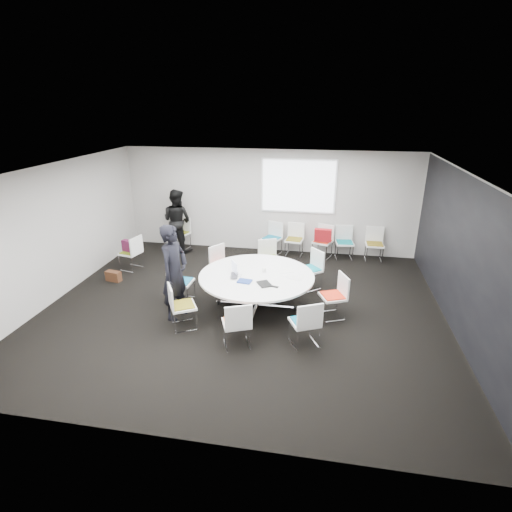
% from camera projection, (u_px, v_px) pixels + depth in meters
% --- Properties ---
extents(room_shell, '(8.08, 7.08, 2.88)m').
position_uv_depth(room_shell, '(247.00, 244.00, 7.69)').
color(room_shell, black).
rests_on(room_shell, ground).
extents(conference_table, '(2.30, 2.30, 0.73)m').
position_uv_depth(conference_table, '(257.00, 283.00, 8.03)').
color(conference_table, silver).
rests_on(conference_table, ground).
extents(projection_screen, '(1.90, 0.03, 1.35)m').
position_uv_depth(projection_screen, '(298.00, 186.00, 10.59)').
color(projection_screen, white).
rests_on(projection_screen, room_shell).
extents(chair_ring_a, '(0.59, 0.60, 0.88)m').
position_uv_depth(chair_ring_a, '(333.00, 304.00, 7.77)').
color(chair_ring_a, silver).
rests_on(chair_ring_a, ground).
extents(chair_ring_b, '(0.64, 0.64, 0.88)m').
position_uv_depth(chair_ring_b, '(310.00, 277.00, 8.99)').
color(chair_ring_b, silver).
rests_on(chair_ring_b, ground).
extents(chair_ring_c, '(0.60, 0.60, 0.88)m').
position_uv_depth(chair_ring_c, '(269.00, 265.00, 9.60)').
color(chair_ring_c, silver).
rests_on(chair_ring_c, ground).
extents(chair_ring_d, '(0.63, 0.63, 0.88)m').
position_uv_depth(chair_ring_d, '(223.00, 272.00, 9.25)').
color(chair_ring_d, silver).
rests_on(chair_ring_d, ground).
extents(chair_ring_e, '(0.46, 0.47, 0.88)m').
position_uv_depth(chair_ring_e, '(181.00, 289.00, 8.38)').
color(chair_ring_e, silver).
rests_on(chair_ring_e, ground).
extents(chair_ring_f, '(0.62, 0.62, 0.88)m').
position_uv_depth(chair_ring_f, '(183.00, 314.00, 7.41)').
color(chair_ring_f, silver).
rests_on(chair_ring_f, ground).
extents(chair_ring_g, '(0.60, 0.59, 0.88)m').
position_uv_depth(chair_ring_g, '(237.00, 332.00, 6.84)').
color(chair_ring_g, silver).
rests_on(chair_ring_g, ground).
extents(chair_ring_h, '(0.61, 0.60, 0.88)m').
position_uv_depth(chair_ring_h, '(305.00, 331.00, 6.87)').
color(chair_ring_h, silver).
rests_on(chair_ring_h, ground).
extents(chair_back_a, '(0.60, 0.59, 0.88)m').
position_uv_depth(chair_back_a, '(272.00, 244.00, 10.99)').
color(chair_back_a, silver).
rests_on(chair_back_a, ground).
extents(chair_back_b, '(0.51, 0.50, 0.88)m').
position_uv_depth(chair_back_b, '(294.00, 246.00, 10.90)').
color(chair_back_b, silver).
rests_on(chair_back_b, ground).
extents(chair_back_c, '(0.59, 0.58, 0.88)m').
position_uv_depth(chair_back_c, '(322.00, 248.00, 10.76)').
color(chair_back_c, silver).
rests_on(chair_back_c, ground).
extents(chair_back_d, '(0.51, 0.50, 0.88)m').
position_uv_depth(chair_back_d, '(344.00, 249.00, 10.68)').
color(chair_back_d, silver).
rests_on(chair_back_d, ground).
extents(chair_back_e, '(0.47, 0.45, 0.88)m').
position_uv_depth(chair_back_e, '(374.00, 251.00, 10.55)').
color(chair_back_e, silver).
rests_on(chair_back_e, ground).
extents(chair_spare_left, '(0.54, 0.55, 0.88)m').
position_uv_depth(chair_spare_left, '(132.00, 259.00, 9.98)').
color(chair_spare_left, silver).
rests_on(chair_spare_left, ground).
extents(chair_person_back, '(0.57, 0.56, 0.88)m').
position_uv_depth(chair_person_back, '(181.00, 239.00, 11.42)').
color(chair_person_back, silver).
rests_on(chair_person_back, ground).
extents(person_main, '(0.59, 0.77, 1.88)m').
position_uv_depth(person_main, '(174.00, 272.00, 7.57)').
color(person_main, black).
rests_on(person_main, ground).
extents(person_back, '(1.00, 0.88, 1.75)m').
position_uv_depth(person_back, '(177.00, 221.00, 11.06)').
color(person_back, black).
rests_on(person_back, ground).
extents(laptop, '(0.27, 0.36, 0.03)m').
position_uv_depth(laptop, '(237.00, 276.00, 7.89)').
color(laptop, '#333338').
rests_on(laptop, conference_table).
extents(laptop_lid, '(0.18, 0.26, 0.22)m').
position_uv_depth(laptop_lid, '(234.00, 267.00, 8.02)').
color(laptop_lid, silver).
rests_on(laptop_lid, conference_table).
extents(notebook_black, '(0.34, 0.37, 0.02)m').
position_uv_depth(notebook_black, '(264.00, 284.00, 7.55)').
color(notebook_black, black).
rests_on(notebook_black, conference_table).
extents(tablet_folio, '(0.28, 0.23, 0.03)m').
position_uv_depth(tablet_folio, '(245.00, 281.00, 7.65)').
color(tablet_folio, navy).
rests_on(tablet_folio, conference_table).
extents(papers_right, '(0.36, 0.31, 0.00)m').
position_uv_depth(papers_right, '(286.00, 271.00, 8.15)').
color(papers_right, white).
rests_on(papers_right, conference_table).
extents(papers_front, '(0.36, 0.31, 0.00)m').
position_uv_depth(papers_front, '(295.00, 277.00, 7.84)').
color(papers_front, silver).
rests_on(papers_front, conference_table).
extents(cup, '(0.08, 0.08, 0.09)m').
position_uv_depth(cup, '(264.00, 270.00, 8.09)').
color(cup, white).
rests_on(cup, conference_table).
extents(phone, '(0.15, 0.11, 0.01)m').
position_uv_depth(phone, '(275.00, 287.00, 7.45)').
color(phone, black).
rests_on(phone, conference_table).
extents(maroon_bag, '(0.42, 0.25, 0.28)m').
position_uv_depth(maroon_bag, '(130.00, 246.00, 9.86)').
color(maroon_bag, '#581738').
rests_on(maroon_bag, chair_spare_left).
extents(brown_bag, '(0.38, 0.23, 0.24)m').
position_uv_depth(brown_bag, '(113.00, 276.00, 9.39)').
color(brown_bag, '#422415').
rests_on(brown_bag, ground).
extents(red_jacket, '(0.45, 0.19, 0.36)m').
position_uv_depth(red_jacket, '(323.00, 235.00, 10.40)').
color(red_jacket, '#AA151A').
rests_on(red_jacket, chair_back_c).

